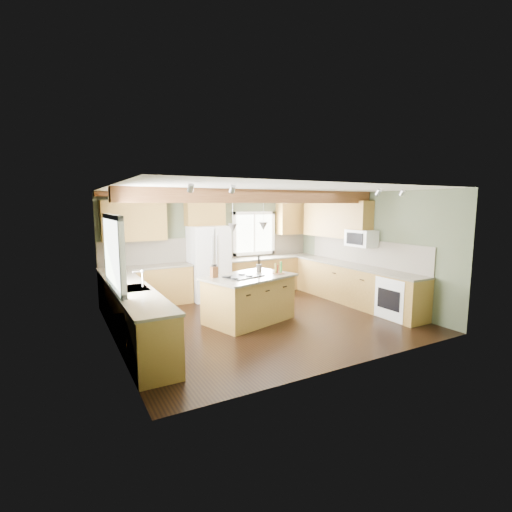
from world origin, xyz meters
TOP-DOWN VIEW (x-y plane):
  - floor at (0.00, 0.00)m, footprint 5.60×5.60m
  - ceiling at (0.00, 0.00)m, footprint 5.60×5.60m
  - wall_back at (0.00, 2.50)m, footprint 5.60×0.00m
  - wall_left at (-2.80, 0.00)m, footprint 0.00×5.00m
  - wall_right at (2.80, 0.00)m, footprint 0.00×5.00m
  - ceiling_beam at (0.00, 0.07)m, footprint 5.55×0.26m
  - soffit_trim at (0.00, 2.40)m, footprint 5.55×0.20m
  - backsplash_back at (0.00, 2.48)m, footprint 5.58×0.03m
  - backsplash_right at (2.78, 0.05)m, footprint 0.03×3.70m
  - base_cab_back_left at (-1.79, 2.20)m, footprint 2.02×0.60m
  - counter_back_left at (-1.79, 2.20)m, footprint 2.06×0.64m
  - base_cab_back_right at (1.49, 2.20)m, footprint 2.62×0.60m
  - counter_back_right at (1.49, 2.20)m, footprint 2.66×0.64m
  - base_cab_left at (-2.50, 0.05)m, footprint 0.60×3.70m
  - counter_left at (-2.50, 0.05)m, footprint 0.64×3.74m
  - base_cab_right at (2.50, 0.05)m, footprint 0.60×3.70m
  - counter_right at (2.50, 0.05)m, footprint 0.64×3.74m
  - upper_cab_back_left at (-1.99, 2.33)m, footprint 1.40×0.35m
  - upper_cab_over_fridge at (-0.30, 2.33)m, footprint 0.96×0.35m
  - upper_cab_right at (2.62, 0.90)m, footprint 0.35×2.20m
  - upper_cab_back_corner at (2.30, 2.33)m, footprint 0.90×0.35m
  - window_left at (-2.78, 0.05)m, footprint 0.04×1.60m
  - window_back at (1.15, 2.48)m, footprint 1.10×0.04m
  - sink at (-2.50, 0.05)m, footprint 0.50×0.65m
  - faucet at (-2.32, 0.05)m, footprint 0.02×0.02m
  - dishwasher at (-2.49, -1.25)m, footprint 0.60×0.60m
  - oven at (2.49, -1.25)m, footprint 0.60×0.72m
  - microwave at (2.58, -0.05)m, footprint 0.40×0.70m
  - pendant_left at (-0.66, -0.04)m, footprint 0.18×0.18m
  - pendant_right at (0.13, 0.19)m, footprint 0.18×0.18m
  - refrigerator at (-0.30, 2.12)m, footprint 0.90×0.74m
  - island at (-0.27, 0.07)m, footprint 1.86×1.42m
  - island_top at (-0.27, 0.07)m, footprint 1.99×1.56m
  - cooktop at (-0.40, 0.04)m, footprint 0.82×0.65m
  - knife_block at (-0.94, 0.23)m, footprint 0.14×0.12m
  - utensil_crock at (0.13, 0.37)m, footprint 0.15×0.15m
  - bottle_tray at (0.38, -0.01)m, footprint 0.29×0.29m

SIDE VIEW (x-z plane):
  - floor at x=0.00m, z-range 0.00..0.00m
  - dishwasher at x=-2.49m, z-range 0.01..0.85m
  - oven at x=2.49m, z-range 0.01..0.85m
  - base_cab_back_left at x=-1.79m, z-range 0.00..0.88m
  - base_cab_back_right at x=1.49m, z-range 0.00..0.88m
  - base_cab_left at x=-2.50m, z-range 0.00..0.88m
  - base_cab_right at x=2.50m, z-range 0.00..0.88m
  - island at x=-0.27m, z-range 0.00..0.88m
  - counter_back_left at x=-1.79m, z-range 0.88..0.92m
  - counter_back_right at x=1.49m, z-range 0.88..0.92m
  - counter_left at x=-2.50m, z-range 0.88..0.92m
  - counter_right at x=2.50m, z-range 0.88..0.92m
  - refrigerator at x=-0.30m, z-range 0.00..1.80m
  - island_top at x=-0.27m, z-range 0.88..0.92m
  - sink at x=-2.50m, z-range 0.89..0.92m
  - cooktop at x=-0.40m, z-range 0.92..0.94m
  - utensil_crock at x=0.13m, z-range 0.92..1.07m
  - knife_block at x=-0.94m, z-range 0.92..1.13m
  - bottle_tray at x=0.38m, z-range 0.92..1.15m
  - faucet at x=-2.32m, z-range 0.91..1.19m
  - backsplash_back at x=0.00m, z-range 0.92..1.50m
  - backsplash_right at x=2.78m, z-range 0.92..1.50m
  - wall_back at x=0.00m, z-range -1.50..4.10m
  - wall_left at x=-2.80m, z-range -1.20..3.80m
  - wall_right at x=2.80m, z-range -1.20..3.80m
  - window_back at x=1.15m, z-range 1.05..2.05m
  - window_left at x=-2.78m, z-range 1.02..2.08m
  - microwave at x=2.58m, z-range 1.36..1.74m
  - pendant_left at x=-0.66m, z-range 1.80..1.96m
  - pendant_right at x=0.13m, z-range 1.80..1.96m
  - upper_cab_back_left at x=-1.99m, z-range 1.50..2.40m
  - upper_cab_right at x=2.62m, z-range 1.50..2.40m
  - upper_cab_back_corner at x=2.30m, z-range 1.50..2.40m
  - upper_cab_over_fridge at x=-0.30m, z-range 1.80..2.50m
  - ceiling_beam at x=0.00m, z-range 2.34..2.60m
  - soffit_trim at x=0.00m, z-range 2.49..2.59m
  - ceiling at x=0.00m, z-range 2.60..2.60m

